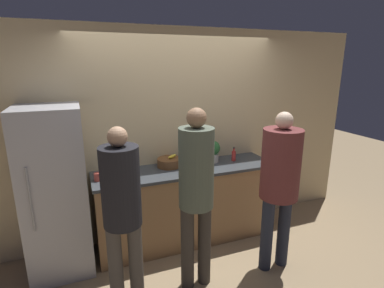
{
  "coord_description": "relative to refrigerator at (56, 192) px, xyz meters",
  "views": [
    {
      "loc": [
        -1.16,
        -2.87,
        2.18
      ],
      "look_at": [
        0.0,
        0.14,
        1.31
      ],
      "focal_mm": 28.0,
      "sensor_mm": 36.0,
      "label": 1
    }
  ],
  "objects": [
    {
      "name": "person_right",
      "position": [
        2.16,
        -0.82,
        0.17
      ],
      "size": [
        0.4,
        0.4,
        1.73
      ],
      "color": "#232838",
      "rests_on": "ground_plane"
    },
    {
      "name": "counter",
      "position": [
        1.45,
        0.04,
        -0.41
      ],
      "size": [
        2.2,
        0.63,
        0.96
      ],
      "color": "#9E754C",
      "rests_on": "ground_plane"
    },
    {
      "name": "cup_red",
      "position": [
        0.42,
        -0.01,
        0.11
      ],
      "size": [
        0.07,
        0.07,
        0.09
      ],
      "color": "#A33D33",
      "rests_on": "counter"
    },
    {
      "name": "fruit_bowl",
      "position": [
        1.28,
        0.16,
        0.12
      ],
      "size": [
        0.3,
        0.3,
        0.14
      ],
      "color": "brown",
      "rests_on": "counter"
    },
    {
      "name": "person_left",
      "position": [
        0.57,
        -0.76,
        0.11
      ],
      "size": [
        0.34,
        0.34,
        1.69
      ],
      "color": "#4C4742",
      "rests_on": "ground_plane"
    },
    {
      "name": "potted_plant",
      "position": [
        1.85,
        0.13,
        0.21
      ],
      "size": [
        0.18,
        0.18,
        0.28
      ],
      "color": "beige",
      "rests_on": "counter"
    },
    {
      "name": "person_center",
      "position": [
        1.26,
        -0.77,
        0.18
      ],
      "size": [
        0.33,
        0.33,
        1.81
      ],
      "color": "#38332D",
      "rests_on": "ground_plane"
    },
    {
      "name": "utensil_crock",
      "position": [
        1.62,
        0.13,
        0.14
      ],
      "size": [
        0.13,
        0.13,
        0.31
      ],
      "color": "#ADA393",
      "rests_on": "counter"
    },
    {
      "name": "bottle_red",
      "position": [
        2.12,
        0.07,
        0.14
      ],
      "size": [
        0.05,
        0.05,
        0.18
      ],
      "color": "red",
      "rests_on": "counter"
    },
    {
      "name": "ground_plane",
      "position": [
        1.45,
        -0.31,
        -0.89
      ],
      "size": [
        14.0,
        14.0,
        0.0
      ],
      "primitive_type": "plane",
      "color": "#9E8460"
    },
    {
      "name": "refrigerator",
      "position": [
        0.0,
        0.0,
        0.0
      ],
      "size": [
        0.62,
        0.67,
        1.78
      ],
      "color": "#B7B7BC",
      "rests_on": "ground_plane"
    },
    {
      "name": "wall_back",
      "position": [
        1.45,
        0.34,
        0.41
      ],
      "size": [
        5.2,
        0.06,
        2.6
      ],
      "color": "#D6BC8C",
      "rests_on": "ground_plane"
    }
  ]
}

